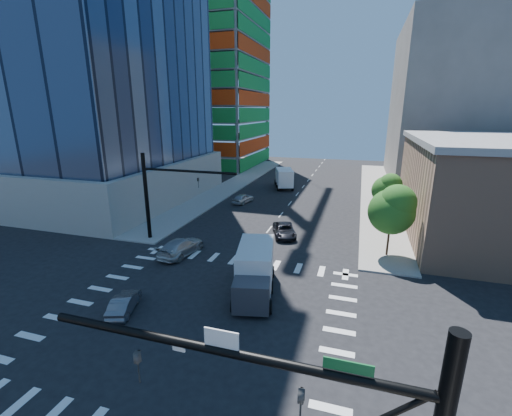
% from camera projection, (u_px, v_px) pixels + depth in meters
% --- Properties ---
extents(ground, '(160.00, 160.00, 0.00)m').
position_uv_depth(ground, '(201.00, 316.00, 22.90)').
color(ground, black).
rests_on(ground, ground).
extents(road_markings, '(20.00, 20.00, 0.01)m').
position_uv_depth(road_markings, '(201.00, 316.00, 22.90)').
color(road_markings, silver).
rests_on(road_markings, ground).
extents(sidewalk_ne, '(5.00, 60.00, 0.15)m').
position_uv_depth(sidewalk_ne, '(377.00, 193.00, 56.17)').
color(sidewalk_ne, gray).
rests_on(sidewalk_ne, ground).
extents(sidewalk_nw, '(5.00, 60.00, 0.15)m').
position_uv_depth(sidewalk_nw, '(234.00, 184.00, 63.16)').
color(sidewalk_nw, gray).
rests_on(sidewalk_nw, ground).
extents(construction_building, '(25.16, 34.50, 70.60)m').
position_uv_depth(construction_building, '(206.00, 60.00, 80.73)').
color(construction_building, slate).
rests_on(construction_building, ground).
extents(bg_building_ne, '(24.00, 30.00, 28.00)m').
position_uv_depth(bg_building_ne, '(466.00, 106.00, 62.06)').
color(bg_building_ne, '#69635E').
rests_on(bg_building_ne, ground).
extents(signal_mast_nw, '(10.20, 0.40, 9.00)m').
position_uv_depth(signal_mast_nw, '(158.00, 189.00, 34.76)').
color(signal_mast_nw, black).
rests_on(signal_mast_nw, sidewalk_nw).
extents(tree_south, '(4.16, 4.16, 6.82)m').
position_uv_depth(tree_south, '(393.00, 209.00, 30.86)').
color(tree_south, '#382316').
rests_on(tree_south, sidewalk_ne).
extents(tree_north, '(3.54, 3.52, 5.78)m').
position_uv_depth(tree_north, '(388.00, 189.00, 42.00)').
color(tree_north, '#382316').
rests_on(tree_north, sidewalk_ne).
extents(car_nb_far, '(3.67, 5.23, 1.33)m').
position_uv_depth(car_nb_far, '(284.00, 230.00, 37.26)').
color(car_nb_far, black).
rests_on(car_nb_far, ground).
extents(car_sb_near, '(2.91, 5.65, 1.57)m').
position_uv_depth(car_sb_near, '(181.00, 247.00, 32.47)').
color(car_sb_near, silver).
rests_on(car_sb_near, ground).
extents(car_sb_mid, '(2.62, 4.43, 1.42)m').
position_uv_depth(car_sb_mid, '(243.00, 198.00, 50.56)').
color(car_sb_mid, silver).
rests_on(car_sb_mid, ground).
extents(car_sb_cross, '(2.38, 3.91, 1.22)m').
position_uv_depth(car_sb_cross, '(124.00, 303.00, 23.27)').
color(car_sb_cross, '#58575D').
rests_on(car_sb_cross, ground).
extents(box_truck_near, '(4.11, 6.95, 3.42)m').
position_uv_depth(box_truck_near, '(254.00, 276.00, 25.23)').
color(box_truck_near, black).
rests_on(box_truck_near, ground).
extents(box_truck_far, '(4.71, 7.07, 3.42)m').
position_uv_depth(box_truck_far, '(284.00, 179.00, 60.55)').
color(box_truck_far, black).
rests_on(box_truck_far, ground).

